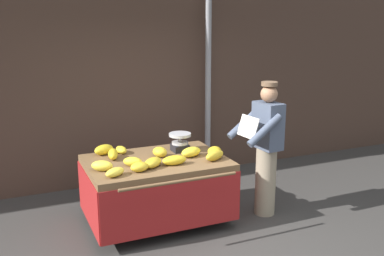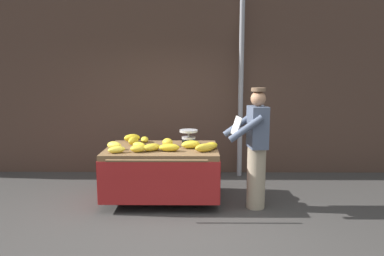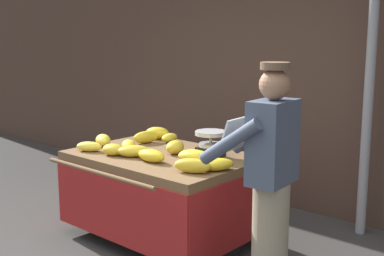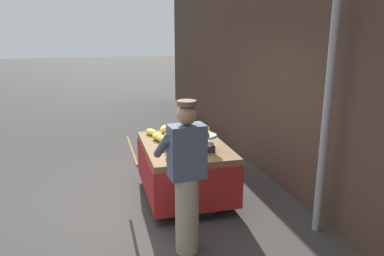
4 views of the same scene
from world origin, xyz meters
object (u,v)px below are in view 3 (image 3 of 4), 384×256
banana_bunch_7 (175,147)px  street_pole (371,57)px  banana_bunch_1 (157,133)px  banana_bunch_11 (192,166)px  weighing_scale (211,144)px  banana_bunch_0 (103,140)px  banana_bunch_5 (89,146)px  banana_bunch_12 (151,156)px  banana_bunch_3 (194,156)px  banana_cart (163,177)px  banana_bunch_2 (146,137)px  vendor_person (270,183)px  banana_bunch_9 (134,151)px  banana_bunch_10 (170,138)px  banana_bunch_4 (113,150)px  banana_bunch_6 (217,164)px  banana_bunch_8 (129,145)px

banana_bunch_7 → street_pole: bearing=45.4°
street_pole → banana_bunch_7: bearing=-134.6°
banana_bunch_1 → banana_bunch_7: size_ratio=1.28×
banana_bunch_11 → weighing_scale: bearing=114.7°
street_pole → weighing_scale: street_pole is taller
banana_bunch_0 → banana_bunch_5: 0.25m
banana_bunch_0 → banana_bunch_12: banana_bunch_0 is taller
banana_bunch_3 → banana_bunch_7: (-0.35, 0.14, 0.00)m
banana_cart → banana_bunch_3: (0.43, -0.06, 0.27)m
banana_bunch_2 → banana_bunch_11: (1.10, -0.53, -0.00)m
weighing_scale → banana_bunch_7: bearing=-158.4°
vendor_person → banana_bunch_9: bearing=177.8°
banana_bunch_7 → banana_bunch_10: (-0.39, 0.33, -0.02)m
banana_bunch_0 → banana_bunch_11: banana_bunch_11 is taller
weighing_scale → banana_bunch_9: size_ratio=0.96×
banana_bunch_5 → vendor_person: 1.94m
banana_bunch_7 → banana_bunch_12: (0.05, -0.35, -0.01)m
banana_bunch_4 → banana_bunch_6: bearing=12.0°
banana_cart → banana_bunch_12: bearing=-64.6°
banana_bunch_3 → banana_bunch_9: bearing=-161.4°
banana_bunch_8 → vendor_person: size_ratio=0.13×
banana_bunch_6 → weighing_scale: bearing=135.8°
banana_bunch_0 → vendor_person: size_ratio=0.14×
banana_bunch_4 → banana_bunch_3: bearing=20.3°
banana_bunch_5 → banana_bunch_10: bearing=70.7°
banana_bunch_2 → banana_bunch_12: bearing=-39.8°
banana_bunch_1 → banana_bunch_6: 1.37m
banana_cart → weighing_scale: (0.39, 0.21, 0.33)m
banana_bunch_8 → banana_bunch_5: bearing=-136.8°
weighing_scale → banana_bunch_2: 0.86m
banana_bunch_12 → banana_bunch_10: bearing=123.0°
banana_bunch_0 → banana_bunch_9: banana_bunch_0 is taller
vendor_person → street_pole: bearing=90.4°
banana_bunch_0 → banana_bunch_2: (0.21, 0.37, 0.00)m
banana_bunch_7 → vendor_person: bearing=-16.9°
banana_bunch_2 → banana_bunch_10: 0.24m
banana_bunch_1 → banana_bunch_11: size_ratio=0.86×
banana_bunch_1 → banana_bunch_10: 0.21m
weighing_scale → banana_bunch_3: (0.04, -0.27, -0.06)m
banana_bunch_4 → banana_bunch_9: same height
vendor_person → banana_bunch_3: bearing=165.1°
banana_bunch_3 → banana_bunch_7: bearing=158.3°
banana_bunch_5 → banana_bunch_8: bearing=43.2°
banana_bunch_2 → weighing_scale: bearing=-1.2°
banana_cart → banana_bunch_11: 0.75m
banana_bunch_8 → banana_bunch_11: banana_bunch_11 is taller
banana_bunch_3 → banana_bunch_7: size_ratio=1.40×
banana_bunch_1 → weighing_scale: bearing=-14.8°
banana_bunch_3 → weighing_scale: bearing=97.9°
banana_bunch_2 → banana_bunch_5: banana_bunch_2 is taller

